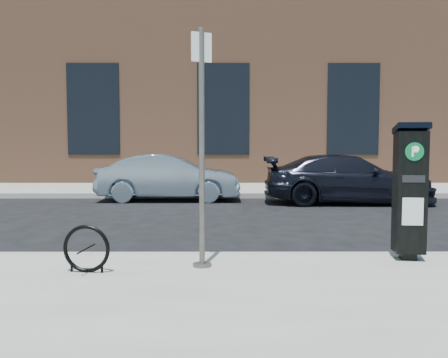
{
  "coord_description": "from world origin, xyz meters",
  "views": [
    {
      "loc": [
        -0.01,
        -6.36,
        1.61
      ],
      "look_at": [
        0.01,
        0.5,
        1.12
      ],
      "focal_mm": 38.0,
      "sensor_mm": 36.0,
      "label": 1
    }
  ],
  "objects_px": {
    "parking_kiosk": "(410,190)",
    "car_silver": "(169,178)",
    "bike_rack": "(86,249)",
    "car_dark": "(348,179)",
    "sign_pole": "(202,150)"
  },
  "relations": [
    {
      "from": "parking_kiosk",
      "to": "bike_rack",
      "type": "height_order",
      "value": "parking_kiosk"
    },
    {
      "from": "bike_rack",
      "to": "car_dark",
      "type": "relative_size",
      "value": 0.12
    },
    {
      "from": "car_silver",
      "to": "car_dark",
      "type": "bearing_deg",
      "value": -98.15
    },
    {
      "from": "bike_rack",
      "to": "car_dark",
      "type": "distance_m",
      "value": 9.23
    },
    {
      "from": "parking_kiosk",
      "to": "car_silver",
      "type": "relative_size",
      "value": 0.43
    },
    {
      "from": "bike_rack",
      "to": "parking_kiosk",
      "type": "bearing_deg",
      "value": 15.98
    },
    {
      "from": "parking_kiosk",
      "to": "car_silver",
      "type": "bearing_deg",
      "value": 123.57
    },
    {
      "from": "sign_pole",
      "to": "car_silver",
      "type": "bearing_deg",
      "value": 75.63
    },
    {
      "from": "parking_kiosk",
      "to": "car_silver",
      "type": "xyz_separation_m",
      "value": [
        -3.95,
        7.75,
        -0.37
      ]
    },
    {
      "from": "parking_kiosk",
      "to": "car_dark",
      "type": "distance_m",
      "value": 7.18
    },
    {
      "from": "parking_kiosk",
      "to": "car_silver",
      "type": "distance_m",
      "value": 8.71
    },
    {
      "from": "sign_pole",
      "to": "parking_kiosk",
      "type": "bearing_deg",
      "value": -15.68
    },
    {
      "from": "sign_pole",
      "to": "car_dark",
      "type": "distance_m",
      "value": 8.38
    },
    {
      "from": "sign_pole",
      "to": "bike_rack",
      "type": "xyz_separation_m",
      "value": [
        -1.32,
        -0.27,
        -1.14
      ]
    },
    {
      "from": "car_silver",
      "to": "car_dark",
      "type": "xyz_separation_m",
      "value": [
        5.04,
        -0.67,
        0.0
      ]
    }
  ]
}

